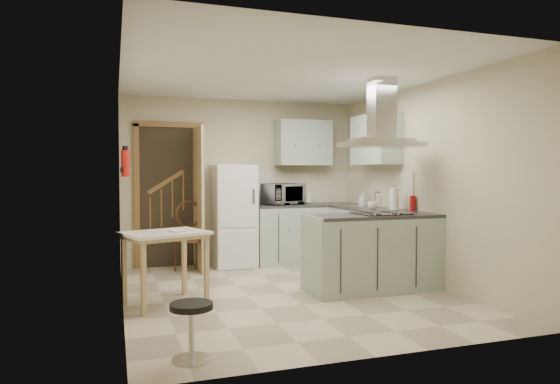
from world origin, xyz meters
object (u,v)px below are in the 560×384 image
object	(u,v)px
extractor_hood	(381,145)
peninsula	(373,252)
drop_leaf_table	(165,268)
bentwood_chair	(190,240)
stool	(192,331)
microwave	(283,194)
fridge	(234,216)

from	to	relation	value
extractor_hood	peninsula	bearing A→B (deg)	180.00
drop_leaf_table	bentwood_chair	xyz separation A→B (m)	(0.49, 1.62, 0.06)
extractor_hood	stool	xyz separation A→B (m)	(-2.46, -1.53, -1.50)
extractor_hood	microwave	xyz separation A→B (m)	(-0.56, 1.95, -0.66)
fridge	stool	size ratio (longest dim) A/B	3.46
peninsula	microwave	xyz separation A→B (m)	(-0.46, 1.95, 0.61)
peninsula	stool	size ratio (longest dim) A/B	3.58
drop_leaf_table	microwave	size ratio (longest dim) A/B	1.41
extractor_hood	bentwood_chair	size ratio (longest dim) A/B	1.00
peninsula	microwave	world-z (taller)	microwave
peninsula	extractor_hood	size ratio (longest dim) A/B	1.72
drop_leaf_table	bentwood_chair	size ratio (longest dim) A/B	0.92
drop_leaf_table	microwave	xyz separation A→B (m)	(1.93, 1.83, 0.68)
fridge	bentwood_chair	bearing A→B (deg)	-160.16
peninsula	drop_leaf_table	world-z (taller)	peninsula
stool	bentwood_chair	bearing A→B (deg)	81.99
fridge	bentwood_chair	world-z (taller)	fridge
drop_leaf_table	bentwood_chair	bearing A→B (deg)	52.74
peninsula	stool	bearing A→B (deg)	-147.08
extractor_hood	stool	world-z (taller)	extractor_hood
fridge	extractor_hood	xyz separation A→B (m)	(1.32, -1.98, 0.97)
extractor_hood	drop_leaf_table	bearing A→B (deg)	177.24
microwave	peninsula	bearing A→B (deg)	-95.70
fridge	drop_leaf_table	size ratio (longest dim) A/B	1.83
peninsula	microwave	bearing A→B (deg)	103.28
peninsula	extractor_hood	distance (m)	1.27
peninsula	bentwood_chair	world-z (taller)	peninsula
peninsula	microwave	size ratio (longest dim) A/B	2.67
drop_leaf_table	stool	xyz separation A→B (m)	(0.03, -1.65, -0.17)
fridge	bentwood_chair	size ratio (longest dim) A/B	1.67
fridge	microwave	world-z (taller)	fridge
fridge	stool	distance (m)	3.73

